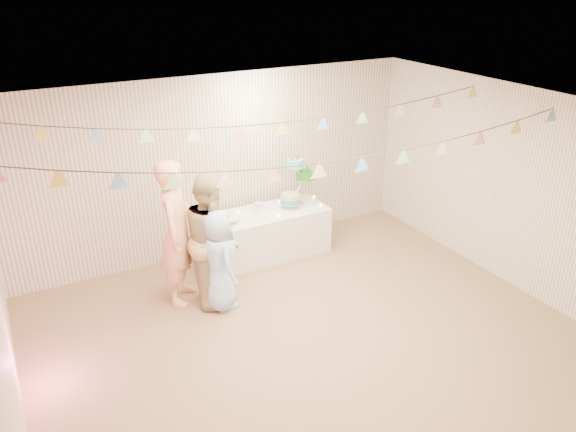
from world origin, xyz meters
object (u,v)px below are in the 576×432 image
table (266,234)px  person_adult_a (178,233)px  person_adult_b (212,238)px  person_child (219,260)px  cake_stand (297,176)px

table → person_adult_a: bearing=-159.3°
table → person_adult_b: 1.42m
person_adult_b → person_child: person_adult_b is taller
person_adult_b → person_adult_a: bearing=77.2°
cake_stand → person_adult_b: (-1.64, -0.79, -0.27)m
table → cake_stand: (0.55, 0.05, 0.78)m
person_adult_b → person_child: (-0.00, -0.21, -0.20)m
table → cake_stand: bearing=5.2°
table → person_adult_b: (-1.09, -0.74, 0.51)m
table → person_adult_b: person_adult_b is taller
cake_stand → person_child: size_ratio=0.56×
table → cake_stand: 0.95m
cake_stand → person_adult_b: person_adult_b is taller
table → person_adult_b: bearing=-146.0°
person_child → person_adult_b: bearing=-1.2°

